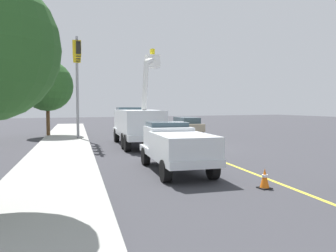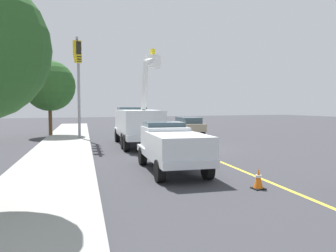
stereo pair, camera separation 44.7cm
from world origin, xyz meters
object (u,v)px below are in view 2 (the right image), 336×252
passing_minivan (189,125)px  traffic_cone_mid_rear (155,135)px  traffic_cone_leading (258,179)px  traffic_signal_mast (78,67)px  utility_bucket_truck (137,123)px  service_pickup_truck (172,146)px  traffic_cone_mid_front (179,148)px

passing_minivan → traffic_cone_mid_rear: bearing=124.1°
passing_minivan → traffic_cone_leading: (-19.78, 6.65, -0.63)m
passing_minivan → traffic_signal_mast: (-2.58, 10.56, 4.77)m
utility_bucket_truck → service_pickup_truck: utility_bucket_truck is taller
passing_minivan → traffic_signal_mast: bearing=103.8°
passing_minivan → traffic_signal_mast: 11.87m
utility_bucket_truck → traffic_cone_mid_front: 5.47m
traffic_cone_mid_front → traffic_signal_mast: (9.06, 4.50, 5.37)m
utility_bucket_truck → passing_minivan: bearing=-47.6°
traffic_cone_leading → traffic_cone_mid_rear: (16.71, -2.11, 0.01)m
utility_bucket_truck → passing_minivan: utility_bucket_truck is taller
passing_minivan → traffic_signal_mast: traffic_signal_mast is taller
utility_bucket_truck → traffic_cone_leading: utility_bucket_truck is taller
service_pickup_truck → passing_minivan: service_pickup_truck is taller
utility_bucket_truck → traffic_cone_leading: 13.44m
service_pickup_truck → traffic_cone_leading: bearing=-157.3°
service_pickup_truck → traffic_cone_leading: service_pickup_truck is taller
service_pickup_truck → traffic_cone_mid_front: 4.87m
utility_bucket_truck → traffic_signal_mast: size_ratio=1.05×
service_pickup_truck → traffic_cone_mid_rear: size_ratio=8.04×
utility_bucket_truck → passing_minivan: size_ratio=1.69×
traffic_cone_mid_front → traffic_cone_mid_rear: (8.58, -1.52, -0.02)m
service_pickup_truck → utility_bucket_truck: bearing=-7.5°
utility_bucket_truck → traffic_cone_mid_front: bearing=-169.7°
traffic_cone_mid_rear → traffic_signal_mast: 8.09m
service_pickup_truck → traffic_cone_leading: size_ratio=8.23×
traffic_cone_mid_front → traffic_cone_leading: bearing=175.8°
utility_bucket_truck → traffic_cone_mid_rear: size_ratio=11.67×
utility_bucket_truck → traffic_cone_mid_rear: utility_bucket_truck is taller
traffic_cone_mid_front → traffic_signal_mast: bearing=26.4°
traffic_cone_leading → traffic_cone_mid_rear: 16.85m
service_pickup_truck → traffic_cone_leading: 4.24m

